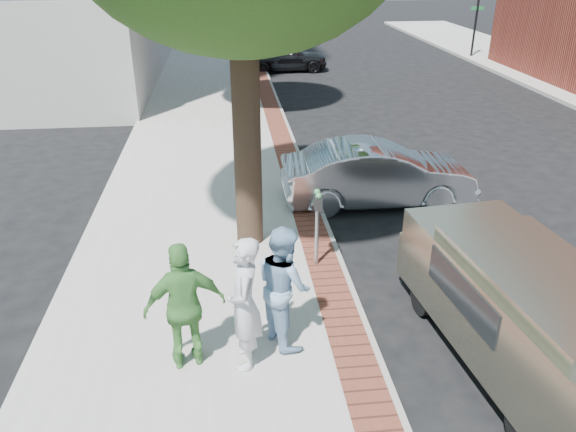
{
  "coord_description": "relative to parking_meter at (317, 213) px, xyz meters",
  "views": [
    {
      "loc": [
        -0.96,
        -8.1,
        5.44
      ],
      "look_at": [
        0.03,
        0.73,
        1.2
      ],
      "focal_mm": 35.0,
      "sensor_mm": 36.0,
      "label": 1
    }
  ],
  "objects": [
    {
      "name": "brick_strip",
      "position": [
        0.14,
        7.21,
        -1.05
      ],
      "size": [
        0.6,
        60.0,
        0.01
      ],
      "primitive_type": "cube",
      "color": "brown",
      "rests_on": "sidewalk"
    },
    {
      "name": "curb",
      "position": [
        0.49,
        7.21,
        -1.13
      ],
      "size": [
        0.1,
        60.0,
        0.15
      ],
      "primitive_type": "cube",
      "color": "gray",
      "rests_on": "ground"
    },
    {
      "name": "person_officer",
      "position": [
        -0.82,
        -2.1,
        -0.13
      ],
      "size": [
        0.99,
        1.1,
        1.86
      ],
      "primitive_type": "imported",
      "rotation": [
        0.0,
        0.0,
        1.95
      ],
      "color": "#85ABCE",
      "rests_on": "sidewalk"
    },
    {
      "name": "parking_meter",
      "position": [
        0.0,
        0.0,
        0.0
      ],
      "size": [
        0.12,
        0.32,
        1.47
      ],
      "color": "gray",
      "rests_on": "sidewalk"
    },
    {
      "name": "signal_near",
      "position": [
        0.34,
        21.21,
        1.05
      ],
      "size": [
        0.7,
        0.15,
        3.8
      ],
      "color": "black",
      "rests_on": "ground"
    },
    {
      "name": "signal_far",
      "position": [
        11.94,
        21.21,
        1.05
      ],
      "size": [
        0.7,
        0.15,
        3.8
      ],
      "color": "black",
      "rests_on": "ground"
    },
    {
      "name": "person_gray",
      "position": [
        -1.4,
        -2.58,
        -0.08
      ],
      "size": [
        0.49,
        0.73,
        1.95
      ],
      "primitive_type": "imported",
      "rotation": [
        0.0,
        0.0,
        -1.6
      ],
      "color": "silver",
      "rests_on": "sidewalk"
    },
    {
      "name": "sedan_silver",
      "position": [
        1.89,
        2.92,
        -0.48
      ],
      "size": [
        4.41,
        1.54,
        1.45
      ],
      "primitive_type": "imported",
      "rotation": [
        0.0,
        0.0,
        1.57
      ],
      "color": "silver",
      "rests_on": "ground"
    },
    {
      "name": "bg_car",
      "position": [
        1.42,
        18.91,
        -0.5
      ],
      "size": [
        4.19,
        1.76,
        1.42
      ],
      "primitive_type": "imported",
      "rotation": [
        0.0,
        0.0,
        1.59
      ],
      "color": "black",
      "rests_on": "ground"
    },
    {
      "name": "van",
      "position": [
        2.42,
        -2.7,
        -0.28
      ],
      "size": [
        2.19,
        4.74,
        1.7
      ],
      "rotation": [
        0.0,
        0.0,
        0.1
      ],
      "color": "gray",
      "rests_on": "ground"
    },
    {
      "name": "sidewalk",
      "position": [
        -2.06,
        7.21,
        -1.13
      ],
      "size": [
        5.0,
        60.0,
        0.15
      ],
      "primitive_type": "cube",
      "color": "#9E9991",
      "rests_on": "ground"
    },
    {
      "name": "person_green",
      "position": [
        -2.2,
        -2.49,
        -0.11
      ],
      "size": [
        1.18,
        0.68,
        1.89
      ],
      "primitive_type": "imported",
      "rotation": [
        0.0,
        0.0,
        3.35
      ],
      "color": "#4D8E40",
      "rests_on": "sidewalk"
    },
    {
      "name": "ground",
      "position": [
        -0.56,
        -0.79,
        -1.21
      ],
      "size": [
        120.0,
        120.0,
        0.0
      ],
      "primitive_type": "plane",
      "color": "black",
      "rests_on": "ground"
    }
  ]
}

